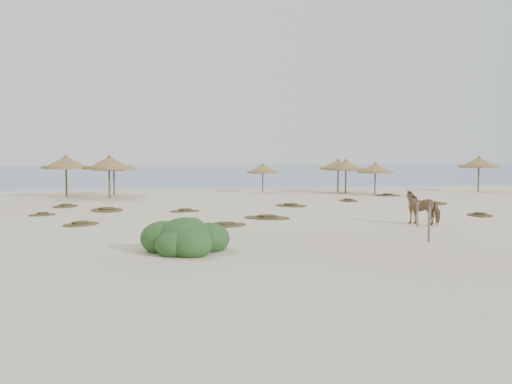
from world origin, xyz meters
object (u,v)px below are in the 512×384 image
(palapa_1, at_px, (114,165))
(bush, at_px, (185,239))
(palapa_0, at_px, (66,163))
(horse, at_px, (423,208))

(palapa_1, relative_size, bush, 1.33)
(palapa_0, xyz_separation_m, horse, (18.48, -18.71, -1.72))
(horse, distance_m, bush, 12.32)
(horse, bearing_deg, palapa_0, -84.82)
(palapa_0, distance_m, horse, 26.36)
(palapa_0, height_order, bush, palapa_0)
(bush, bearing_deg, palapa_0, 107.14)
(palapa_1, distance_m, bush, 26.11)
(horse, bearing_deg, palapa_1, -92.45)
(bush, bearing_deg, palapa_1, 99.32)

